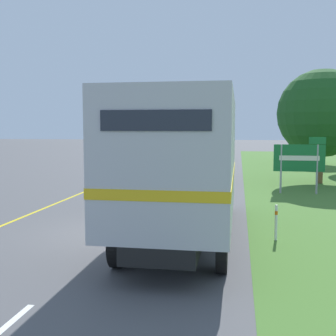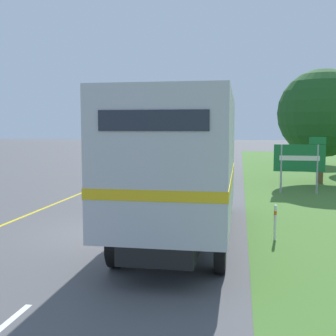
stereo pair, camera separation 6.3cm
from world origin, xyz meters
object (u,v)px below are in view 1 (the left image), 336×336
at_px(horse_trailer_truck, 184,162).
at_px(delineator_post, 276,222).
at_px(highway_sign, 300,159).
at_px(roadside_tree_near, 322,113).
at_px(lead_car_white, 151,161).
at_px(roadside_tree_far, 317,118).

bearing_deg(horse_trailer_truck, delineator_post, 6.76).
distance_m(highway_sign, roadside_tree_near, 4.83).
bearing_deg(lead_car_white, roadside_tree_far, 44.11).
bearing_deg(horse_trailer_truck, roadside_tree_far, 73.24).
bearing_deg(lead_car_white, roadside_tree_near, -10.79).
xyz_separation_m(horse_trailer_truck, roadside_tree_near, (5.77, 12.74, 1.69)).
height_order(lead_car_white, delineator_post, lead_car_white).
relative_size(lead_car_white, delineator_post, 4.42).
distance_m(horse_trailer_truck, roadside_tree_far, 27.22).
bearing_deg(delineator_post, lead_car_white, 113.98).
distance_m(roadside_tree_near, delineator_post, 13.30).
relative_size(highway_sign, roadside_tree_near, 0.42).
bearing_deg(lead_car_white, delineator_post, -66.02).
bearing_deg(horse_trailer_truck, highway_sign, 64.46).
distance_m(lead_car_white, delineator_post, 15.66).
bearing_deg(lead_car_white, highway_sign, -35.82).
xyz_separation_m(roadside_tree_near, delineator_post, (-3.36, -12.45, -3.26)).
xyz_separation_m(horse_trailer_truck, lead_car_white, (-3.94, 14.59, -1.14)).
bearing_deg(roadside_tree_near, delineator_post, -105.09).
bearing_deg(lead_car_white, horse_trailer_truck, -74.87).
relative_size(horse_trailer_truck, lead_car_white, 2.04).
bearing_deg(roadside_tree_far, delineator_post, -101.89).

